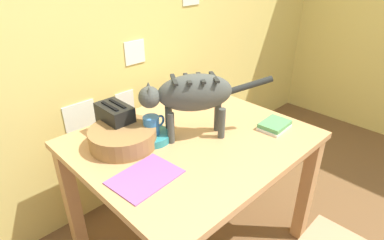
{
  "coord_description": "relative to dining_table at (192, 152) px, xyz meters",
  "views": [
    {
      "loc": [
        -0.91,
        0.08,
        1.59
      ],
      "look_at": [
        0.07,
        1.09,
        0.85
      ],
      "focal_mm": 29.49,
      "sensor_mm": 36.0,
      "label": 1
    }
  ],
  "objects": [
    {
      "name": "magazine",
      "position": [
        -0.38,
        -0.1,
        0.09
      ],
      "size": [
        0.3,
        0.23,
        0.01
      ],
      "primitive_type": "cube",
      "rotation": [
        0.0,
        0.0,
        0.09
      ],
      "color": "#9B559F",
      "rests_on": "dining_table"
    },
    {
      "name": "coffee_mug",
      "position": [
        -0.16,
        0.12,
        0.18
      ],
      "size": [
        0.12,
        0.08,
        0.09
      ],
      "color": "#3273BA",
      "rests_on": "saucer_bowl"
    },
    {
      "name": "saucer_bowl",
      "position": [
        -0.16,
        0.12,
        0.11
      ],
      "size": [
        0.19,
        0.19,
        0.04
      ],
      "primitive_type": "cylinder",
      "color": "teal",
      "rests_on": "dining_table"
    },
    {
      "name": "cat",
      "position": [
        0.01,
        0.01,
        0.32
      ],
      "size": [
        0.58,
        0.41,
        0.34
      ],
      "rotation": [
        0.0,
        0.0,
        0.99
      ],
      "color": "#474A42",
      "rests_on": "dining_table"
    },
    {
      "name": "dining_table",
      "position": [
        0.0,
        0.0,
        0.0
      ],
      "size": [
        1.14,
        0.98,
        0.75
      ],
      "color": "tan",
      "rests_on": "ground_plane"
    },
    {
      "name": "wall_rear",
      "position": [
        -0.07,
        0.73,
        0.59
      ],
      "size": [
        5.32,
        0.11,
        2.5
      ],
      "color": "#E7D06D",
      "rests_on": "ground_plane"
    },
    {
      "name": "book_stack",
      "position": [
        0.39,
        -0.25,
        0.11
      ],
      "size": [
        0.18,
        0.14,
        0.04
      ],
      "color": "silver",
      "rests_on": "dining_table"
    },
    {
      "name": "wicker_basket",
      "position": [
        -0.3,
        0.18,
        0.14
      ],
      "size": [
        0.33,
        0.33,
        0.09
      ],
      "color": "olive",
      "rests_on": "dining_table"
    },
    {
      "name": "toaster",
      "position": [
        -0.26,
        0.29,
        0.18
      ],
      "size": [
        0.12,
        0.2,
        0.18
      ],
      "color": "black",
      "rests_on": "dining_table"
    }
  ]
}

